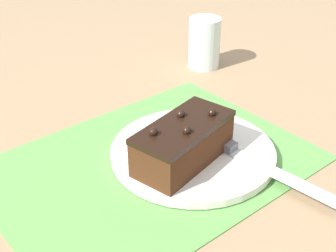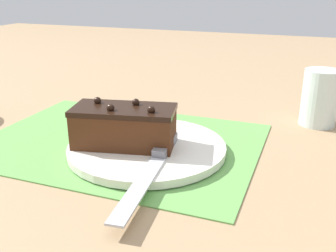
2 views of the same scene
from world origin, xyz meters
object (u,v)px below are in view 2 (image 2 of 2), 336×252
(cake_plate, at_px, (147,148))
(serving_knife, at_px, (158,157))
(chocolate_cake, at_px, (124,126))
(drinking_glass, at_px, (320,98))

(cake_plate, distance_m, serving_knife, 0.06)
(serving_knife, bearing_deg, chocolate_cake, -33.52)
(chocolate_cake, xyz_separation_m, drinking_glass, (0.28, 0.25, 0.01))
(chocolate_cake, bearing_deg, serving_knife, -27.32)
(cake_plate, bearing_deg, serving_knife, -52.16)
(cake_plate, distance_m, drinking_glass, 0.35)
(cake_plate, height_order, drinking_glass, drinking_glass)
(cake_plate, relative_size, chocolate_cake, 1.47)
(serving_knife, relative_size, drinking_glass, 2.36)
(serving_knife, xyz_separation_m, drinking_glass, (0.21, 0.29, 0.03))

